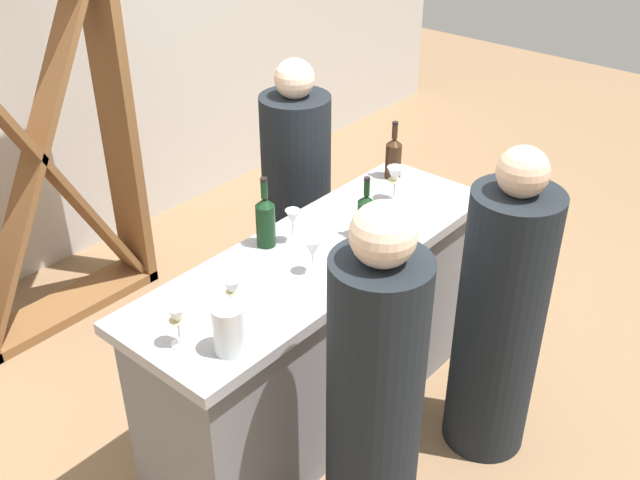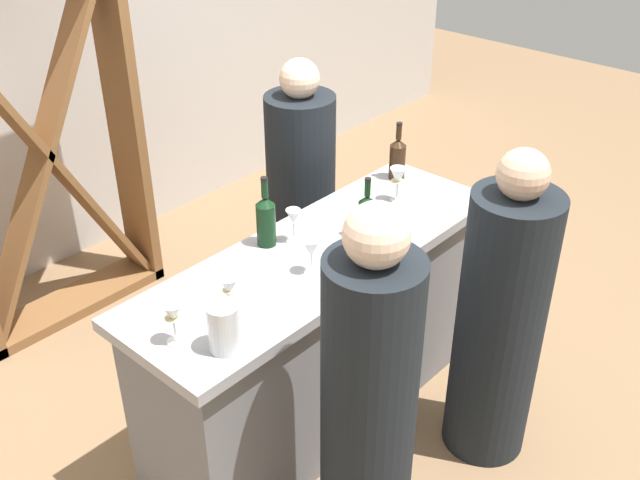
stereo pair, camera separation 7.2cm
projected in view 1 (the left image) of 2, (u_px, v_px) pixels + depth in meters
The scene contains 16 objects.
ground_plane at pixel (320, 413), 3.59m from camera, with size 12.00×12.00×0.00m, color #846647.
back_wall at pixel (17, 41), 4.08m from camera, with size 8.00×0.10×2.80m, color #BCB7B2.
bar_counter at pixel (320, 337), 3.35m from camera, with size 1.83×0.60×0.93m.
wine_rack at pixel (35, 155), 3.79m from camera, with size 1.09×0.28×1.98m.
wine_bottle_leftmost_dark_green at pixel (265, 220), 3.08m from camera, with size 0.08×0.08×0.31m.
wine_bottle_second_left_dark_green at pixel (366, 215), 3.15m from camera, with size 0.07×0.07×0.28m.
wine_bottle_center_amber_brown at pixel (393, 157), 3.63m from camera, with size 0.08×0.08×0.29m.
wine_glass_near_left at pixel (312, 250), 2.91m from camera, with size 0.07×0.07×0.15m.
wine_glass_near_center at pixel (233, 292), 2.66m from camera, with size 0.07×0.07×0.16m.
wine_glass_near_right at pixel (177, 318), 2.52m from camera, with size 0.07×0.07×0.16m.
wine_glass_far_left at pixel (395, 178), 3.43m from camera, with size 0.08×0.08×0.17m.
wine_glass_far_center at pixel (293, 219), 3.11m from camera, with size 0.07×0.07×0.15m.
water_pitcher at pixel (229, 329), 2.51m from camera, with size 0.11×0.11×0.18m.
person_left_guest at pixel (374, 414), 2.58m from camera, with size 0.40×0.40×1.56m.
person_center_guest at pixel (500, 320), 3.13m from camera, with size 0.39×0.39×1.47m.
person_right_guest at pixel (297, 203), 4.00m from camera, with size 0.44×0.44×1.47m.
Camera 1 is at (-2.00, -1.71, 2.59)m, focal length 41.62 mm.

